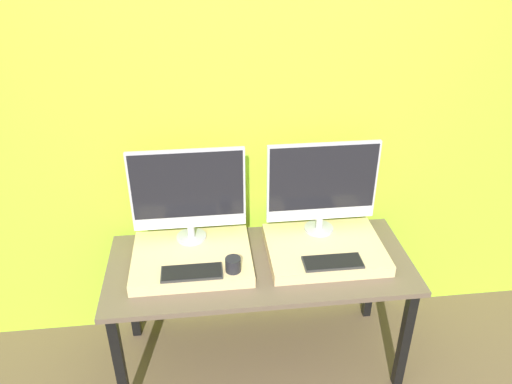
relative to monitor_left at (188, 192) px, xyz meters
name	(u,v)px	position (x,y,z in m)	size (l,w,h in m)	color
wall_back	(251,133)	(0.36, 0.23, 0.22)	(8.00, 0.04, 2.60)	#9ED12D
workbench	(260,273)	(0.36, -0.18, -0.43)	(1.64, 0.69, 0.72)	brown
wooden_riser_left	(192,258)	(0.00, -0.15, -0.32)	(0.63, 0.49, 0.06)	#D6B77F
monitor_left	(188,192)	(0.00, 0.00, 0.00)	(0.61, 0.17, 0.54)	#B2B2B7
keyboard_left	(192,272)	(0.00, -0.32, -0.29)	(0.31, 0.13, 0.01)	#2D2D2D
mug	(233,265)	(0.21, -0.32, -0.25)	(0.08, 0.08, 0.08)	black
wooden_riser_right	(325,249)	(0.73, -0.15, -0.32)	(0.63, 0.49, 0.06)	#D6B77F
monitor_right	(322,185)	(0.73, 0.00, 0.00)	(0.61, 0.17, 0.54)	#B2B2B7
keyboard_right	(333,262)	(0.73, -0.32, -0.29)	(0.31, 0.13, 0.01)	#2D2D2D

